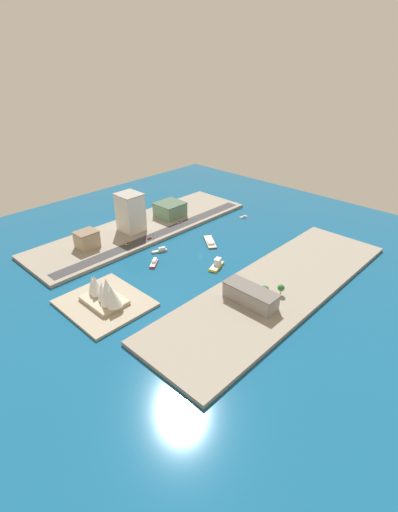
{
  "coord_description": "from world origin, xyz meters",
  "views": [
    {
      "loc": [
        -205.06,
        216.89,
        161.71
      ],
      "look_at": [
        -6.59,
        9.03,
        4.99
      ],
      "focal_mm": 26.51,
      "sensor_mm": 36.0,
      "label": 1
    }
  ],
  "objects_px": {
    "pickup_red": "(149,238)",
    "sailboat_small_white": "(244,217)",
    "terminal_long_green": "(170,209)",
    "carpark_squat_concrete": "(250,295)",
    "traffic_light_waterfront": "(153,236)",
    "opera_landmark": "(104,292)",
    "apartment_midrise_tan": "(87,239)",
    "ferry_yellow_fast": "(217,265)",
    "yacht_sleek_gray": "(160,250)",
    "taxi_yellow_cab": "(127,244)",
    "hotel_broad_white": "(130,212)",
    "tugboat_red": "(154,263)",
    "sedan_silver": "(179,222)",
    "barge_flat_brown": "(210,242)"
  },
  "relations": [
    {
      "from": "sailboat_small_white",
      "to": "terminal_long_green",
      "type": "xyz_separation_m",
      "value": [
        56.82,
        57.24,
        9.62
      ]
    },
    {
      "from": "apartment_midrise_tan",
      "to": "yacht_sleek_gray",
      "type": "bearing_deg",
      "value": -140.1
    },
    {
      "from": "apartment_midrise_tan",
      "to": "taxi_yellow_cab",
      "type": "height_order",
      "value": "apartment_midrise_tan"
    },
    {
      "from": "barge_flat_brown",
      "to": "opera_landmark",
      "type": "bearing_deg",
      "value": 95.97
    },
    {
      "from": "traffic_light_waterfront",
      "to": "opera_landmark",
      "type": "bearing_deg",
      "value": 120.43
    },
    {
      "from": "barge_flat_brown",
      "to": "opera_landmark",
      "type": "distance_m",
      "value": 127.42
    },
    {
      "from": "tugboat_red",
      "to": "terminal_long_green",
      "type": "xyz_separation_m",
      "value": [
        64.63,
        -78.26,
        9.09
      ]
    },
    {
      "from": "sailboat_small_white",
      "to": "barge_flat_brown",
      "type": "xyz_separation_m",
      "value": [
        -14.97,
        71.54,
        0.2
      ]
    },
    {
      "from": "yacht_sleek_gray",
      "to": "opera_landmark",
      "type": "bearing_deg",
      "value": 112.78
    },
    {
      "from": "sailboat_small_white",
      "to": "opera_landmark",
      "type": "bearing_deg",
      "value": 98.11
    },
    {
      "from": "sailboat_small_white",
      "to": "opera_landmark",
      "type": "distance_m",
      "value": 200.13
    },
    {
      "from": "yacht_sleek_gray",
      "to": "carpark_squat_concrete",
      "type": "xyz_separation_m",
      "value": [
        -109.43,
        10.27,
        7.69
      ]
    },
    {
      "from": "barge_flat_brown",
      "to": "tugboat_red",
      "type": "xyz_separation_m",
      "value": [
        7.15,
        63.96,
        0.34
      ]
    },
    {
      "from": "yacht_sleek_gray",
      "to": "terminal_long_green",
      "type": "distance_m",
      "value": 78.7
    },
    {
      "from": "terminal_long_green",
      "to": "hotel_broad_white",
      "type": "height_order",
      "value": "hotel_broad_white"
    },
    {
      "from": "terminal_long_green",
      "to": "sedan_silver",
      "type": "distance_m",
      "value": 23.37
    },
    {
      "from": "yacht_sleek_gray",
      "to": "opera_landmark",
      "type": "height_order",
      "value": "opera_landmark"
    },
    {
      "from": "tugboat_red",
      "to": "hotel_broad_white",
      "type": "bearing_deg",
      "value": -22.44
    },
    {
      "from": "terminal_long_green",
      "to": "carpark_squat_concrete",
      "type": "bearing_deg",
      "value": 156.52
    },
    {
      "from": "sailboat_small_white",
      "to": "terminal_long_green",
      "type": "bearing_deg",
      "value": 45.21
    },
    {
      "from": "barge_flat_brown",
      "to": "hotel_broad_white",
      "type": "height_order",
      "value": "hotel_broad_white"
    },
    {
      "from": "pickup_red",
      "to": "sailboat_small_white",
      "type": "bearing_deg",
      "value": -104.64
    },
    {
      "from": "pickup_red",
      "to": "hotel_broad_white",
      "type": "bearing_deg",
      "value": -3.49
    },
    {
      "from": "carpark_squat_concrete",
      "to": "opera_landmark",
      "type": "distance_m",
      "value": 103.51
    },
    {
      "from": "terminal_long_green",
      "to": "carpark_squat_concrete",
      "type": "relative_size",
      "value": 0.68
    },
    {
      "from": "tugboat_red",
      "to": "taxi_yellow_cab",
      "type": "bearing_deg",
      "value": -5.0
    },
    {
      "from": "pickup_red",
      "to": "apartment_midrise_tan",
      "type": "bearing_deg",
      "value": 60.07
    },
    {
      "from": "ferry_yellow_fast",
      "to": "opera_landmark",
      "type": "distance_m",
      "value": 99.13
    },
    {
      "from": "carpark_squat_concrete",
      "to": "pickup_red",
      "type": "bearing_deg",
      "value": -7.23
    },
    {
      "from": "taxi_yellow_cab",
      "to": "opera_landmark",
      "type": "relative_size",
      "value": 0.12
    },
    {
      "from": "traffic_light_waterfront",
      "to": "opera_landmark",
      "type": "distance_m",
      "value": 102.91
    },
    {
      "from": "pickup_red",
      "to": "traffic_light_waterfront",
      "type": "xyz_separation_m",
      "value": [
        -4.86,
        -0.9,
        3.42
      ]
    },
    {
      "from": "sedan_silver",
      "to": "opera_landmark",
      "type": "distance_m",
      "value": 148.57
    },
    {
      "from": "ferry_yellow_fast",
      "to": "carpark_squat_concrete",
      "type": "xyz_separation_m",
      "value": [
        -53.7,
        25.33,
        6.75
      ]
    },
    {
      "from": "apartment_midrise_tan",
      "to": "sedan_silver",
      "type": "xyz_separation_m",
      "value": [
        -21.75,
        -95.61,
        -6.78
      ]
    },
    {
      "from": "taxi_yellow_cab",
      "to": "yacht_sleek_gray",
      "type": "bearing_deg",
      "value": -151.58
    },
    {
      "from": "hotel_broad_white",
      "to": "pickup_red",
      "type": "xyz_separation_m",
      "value": [
        -29.28,
        1.79,
        -18.05
      ]
    },
    {
      "from": "sedan_silver",
      "to": "pickup_red",
      "type": "bearing_deg",
      "value": 98.16
    },
    {
      "from": "sedan_silver",
      "to": "opera_landmark",
      "type": "relative_size",
      "value": 0.14
    },
    {
      "from": "sedan_silver",
      "to": "pickup_red",
      "type": "xyz_separation_m",
      "value": [
        -6.64,
        46.3,
        0.01
      ]
    },
    {
      "from": "apartment_midrise_tan",
      "to": "carpark_squat_concrete",
      "type": "height_order",
      "value": "apartment_midrise_tan"
    },
    {
      "from": "pickup_red",
      "to": "traffic_light_waterfront",
      "type": "relative_size",
      "value": 0.66
    },
    {
      "from": "traffic_light_waterfront",
      "to": "opera_landmark",
      "type": "relative_size",
      "value": 0.17
    },
    {
      "from": "sailboat_small_white",
      "to": "sedan_silver",
      "type": "height_order",
      "value": "sailboat_small_white"
    },
    {
      "from": "yacht_sleek_gray",
      "to": "sailboat_small_white",
      "type": "xyz_separation_m",
      "value": [
        -5.95,
        -116.59,
        -0.52
      ]
    },
    {
      "from": "tugboat_red",
      "to": "pickup_red",
      "type": "height_order",
      "value": "pickup_red"
    },
    {
      "from": "taxi_yellow_cab",
      "to": "traffic_light_waterfront",
      "type": "bearing_deg",
      "value": -114.3
    },
    {
      "from": "pickup_red",
      "to": "taxi_yellow_cab",
      "type": "relative_size",
      "value": 0.93
    },
    {
      "from": "sailboat_small_white",
      "to": "traffic_light_waterfront",
      "type": "distance_m",
      "value": 111.96
    },
    {
      "from": "terminal_long_green",
      "to": "opera_landmark",
      "type": "xyz_separation_m",
      "value": [
        -85.0,
        140.61,
        0.93
      ]
    }
  ]
}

